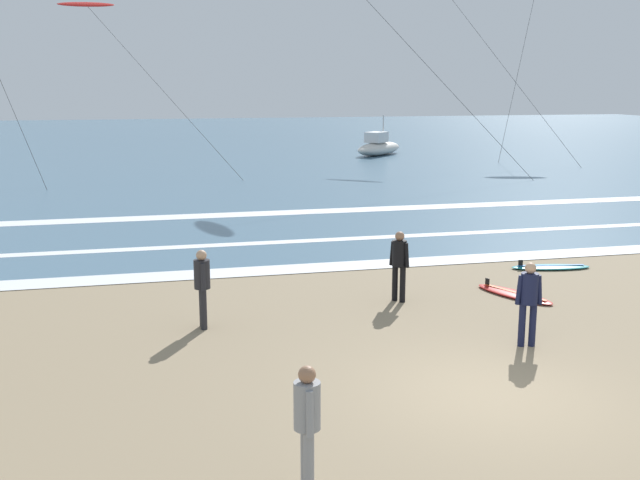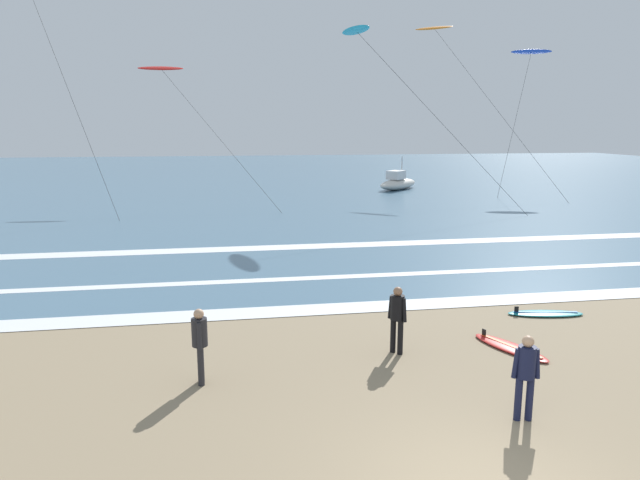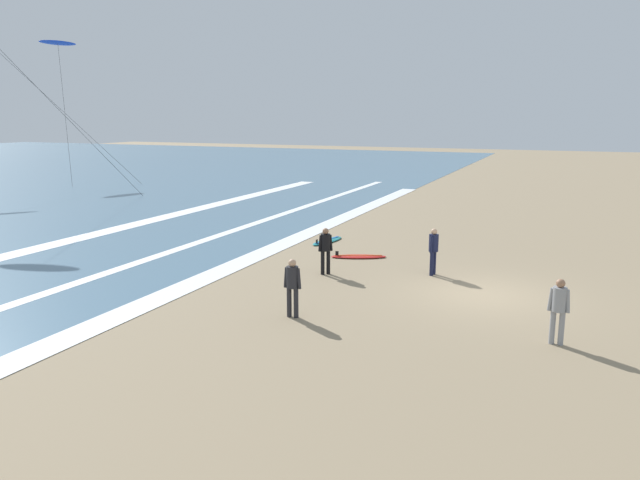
{
  "view_description": "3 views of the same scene",
  "coord_description": "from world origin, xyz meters",
  "px_view_note": "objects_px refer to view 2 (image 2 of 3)",
  "views": [
    {
      "loc": [
        -5.26,
        -10.28,
        4.8
      ],
      "look_at": [
        -0.86,
        7.97,
        0.92
      ],
      "focal_mm": 42.51,
      "sensor_mm": 36.0,
      "label": 1
    },
    {
      "loc": [
        -3.55,
        -6.89,
        5.2
      ],
      "look_at": [
        -1.06,
        7.92,
        2.22
      ],
      "focal_mm": 32.2,
      "sensor_mm": 36.0,
      "label": 2
    },
    {
      "loc": [
        -18.05,
        -2.31,
        5.33
      ],
      "look_at": [
        -1.89,
        4.54,
        1.67
      ],
      "focal_mm": 33.88,
      "sensor_mm": 36.0,
      "label": 3
    }
  ],
  "objects_px": {
    "surfer_mid_group": "(200,339)",
    "kite_orange_low_near": "(435,29)",
    "surfboard_near_water": "(545,313)",
    "offshore_boat": "(398,183)",
    "surfer_left_near": "(526,370)",
    "surfboard_right_spare": "(510,347)",
    "kite_red_mid_center": "(161,69)",
    "kite_cyan_high_left": "(357,32)",
    "surfer_right_near": "(397,314)",
    "kite_blue_high_right": "(531,52)"
  },
  "relations": [
    {
      "from": "surfboard_right_spare",
      "to": "kite_cyan_high_left",
      "type": "distance_m",
      "value": 24.0
    },
    {
      "from": "surfer_left_near",
      "to": "kite_blue_high_right",
      "type": "relative_size",
      "value": 0.14
    },
    {
      "from": "surfer_left_near",
      "to": "surfboard_right_spare",
      "type": "relative_size",
      "value": 0.74
    },
    {
      "from": "surfer_left_near",
      "to": "surfer_right_near",
      "type": "bearing_deg",
      "value": 111.56
    },
    {
      "from": "kite_cyan_high_left",
      "to": "offshore_boat",
      "type": "height_order",
      "value": "kite_cyan_high_left"
    },
    {
      "from": "surfer_right_near",
      "to": "kite_cyan_high_left",
      "type": "xyz_separation_m",
      "value": [
        3.89,
        21.35,
        9.54
      ]
    },
    {
      "from": "surfer_left_near",
      "to": "surfboard_near_water",
      "type": "bearing_deg",
      "value": 55.93
    },
    {
      "from": "kite_cyan_high_left",
      "to": "kite_blue_high_right",
      "type": "xyz_separation_m",
      "value": [
        16.94,
        11.05,
        0.52
      ]
    },
    {
      "from": "surfer_mid_group",
      "to": "kite_cyan_high_left",
      "type": "height_order",
      "value": "kite_cyan_high_left"
    },
    {
      "from": "surfer_mid_group",
      "to": "kite_orange_low_near",
      "type": "distance_m",
      "value": 42.34
    },
    {
      "from": "kite_orange_low_near",
      "to": "surfboard_right_spare",
      "type": "bearing_deg",
      "value": -107.19
    },
    {
      "from": "surfer_left_near",
      "to": "kite_cyan_high_left",
      "type": "relative_size",
      "value": 0.15
    },
    {
      "from": "surfer_left_near",
      "to": "surfboard_near_water",
      "type": "height_order",
      "value": "surfer_left_near"
    },
    {
      "from": "kite_red_mid_center",
      "to": "kite_blue_high_right",
      "type": "bearing_deg",
      "value": 1.85
    },
    {
      "from": "surfboard_right_spare",
      "to": "kite_red_mid_center",
      "type": "bearing_deg",
      "value": 108.71
    },
    {
      "from": "surfboard_right_spare",
      "to": "kite_cyan_high_left",
      "type": "relative_size",
      "value": 0.2
    },
    {
      "from": "surfer_mid_group",
      "to": "kite_orange_low_near",
      "type": "height_order",
      "value": "kite_orange_low_near"
    },
    {
      "from": "surfer_left_near",
      "to": "kite_red_mid_center",
      "type": "distance_m",
      "value": 37.0
    },
    {
      "from": "kite_orange_low_near",
      "to": "kite_red_mid_center",
      "type": "height_order",
      "value": "kite_orange_low_near"
    },
    {
      "from": "kite_red_mid_center",
      "to": "kite_cyan_high_left",
      "type": "bearing_deg",
      "value": -40.42
    },
    {
      "from": "surfboard_near_water",
      "to": "kite_orange_low_near",
      "type": "bearing_deg",
      "value": 75.22
    },
    {
      "from": "surfer_mid_group",
      "to": "surfer_left_near",
      "type": "xyz_separation_m",
      "value": [
        5.77,
        -2.49,
        0.0
      ]
    },
    {
      "from": "surfboard_near_water",
      "to": "surfboard_right_spare",
      "type": "relative_size",
      "value": 1.0
    },
    {
      "from": "kite_cyan_high_left",
      "to": "surfer_right_near",
      "type": "bearing_deg",
      "value": -100.34
    },
    {
      "from": "kite_cyan_high_left",
      "to": "kite_blue_high_right",
      "type": "distance_m",
      "value": 20.23
    },
    {
      "from": "surfer_mid_group",
      "to": "surfboard_right_spare",
      "type": "xyz_separation_m",
      "value": [
        7.18,
        0.66,
        -0.91
      ]
    },
    {
      "from": "surfer_mid_group",
      "to": "surfboard_right_spare",
      "type": "relative_size",
      "value": 0.74
    },
    {
      "from": "surfer_left_near",
      "to": "offshore_boat",
      "type": "distance_m",
      "value": 38.51
    },
    {
      "from": "surfboard_right_spare",
      "to": "offshore_boat",
      "type": "bearing_deg",
      "value": 77.23
    },
    {
      "from": "kite_blue_high_right",
      "to": "surfer_left_near",
      "type": "bearing_deg",
      "value": -118.6
    },
    {
      "from": "surfboard_near_water",
      "to": "surfboard_right_spare",
      "type": "distance_m",
      "value": 3.1
    },
    {
      "from": "surfboard_right_spare",
      "to": "kite_orange_low_near",
      "type": "height_order",
      "value": "kite_orange_low_near"
    },
    {
      "from": "surfer_mid_group",
      "to": "kite_blue_high_right",
      "type": "relative_size",
      "value": 0.14
    },
    {
      "from": "kite_cyan_high_left",
      "to": "kite_red_mid_center",
      "type": "distance_m",
      "value": 15.66
    },
    {
      "from": "surfer_mid_group",
      "to": "kite_orange_low_near",
      "type": "relative_size",
      "value": 0.12
    },
    {
      "from": "kite_red_mid_center",
      "to": "surfboard_near_water",
      "type": "bearing_deg",
      "value": -66.34
    },
    {
      "from": "kite_blue_high_right",
      "to": "offshore_boat",
      "type": "xyz_separation_m",
      "value": [
        -10.33,
        1.63,
        -10.47
      ]
    },
    {
      "from": "surfer_right_near",
      "to": "offshore_boat",
      "type": "xyz_separation_m",
      "value": [
        10.51,
        34.03,
        -0.4
      ]
    },
    {
      "from": "surfer_left_near",
      "to": "surfboard_right_spare",
      "type": "distance_m",
      "value": 3.57
    },
    {
      "from": "surfer_mid_group",
      "to": "kite_red_mid_center",
      "type": "height_order",
      "value": "kite_red_mid_center"
    },
    {
      "from": "surfboard_near_water",
      "to": "offshore_boat",
      "type": "bearing_deg",
      "value": 80.15
    },
    {
      "from": "surfer_right_near",
      "to": "surfboard_right_spare",
      "type": "height_order",
      "value": "surfer_right_near"
    },
    {
      "from": "surfer_mid_group",
      "to": "surfboard_near_water",
      "type": "xyz_separation_m",
      "value": [
        9.38,
        2.84,
        -0.91
      ]
    },
    {
      "from": "surfer_mid_group",
      "to": "surfer_left_near",
      "type": "bearing_deg",
      "value": -23.37
    },
    {
      "from": "surfer_left_near",
      "to": "kite_blue_high_right",
      "type": "height_order",
      "value": "kite_blue_high_right"
    },
    {
      "from": "surfboard_right_spare",
      "to": "kite_cyan_high_left",
      "type": "xyz_separation_m",
      "value": [
        1.15,
        21.57,
        10.45
      ]
    },
    {
      "from": "surfer_right_near",
      "to": "kite_orange_low_near",
      "type": "relative_size",
      "value": 0.12
    },
    {
      "from": "surfboard_near_water",
      "to": "surfer_mid_group",
      "type": "bearing_deg",
      "value": -163.14
    },
    {
      "from": "surfer_left_near",
      "to": "kite_red_mid_center",
      "type": "bearing_deg",
      "value": 104.98
    },
    {
      "from": "kite_cyan_high_left",
      "to": "kite_red_mid_center",
      "type": "height_order",
      "value": "kite_cyan_high_left"
    }
  ]
}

